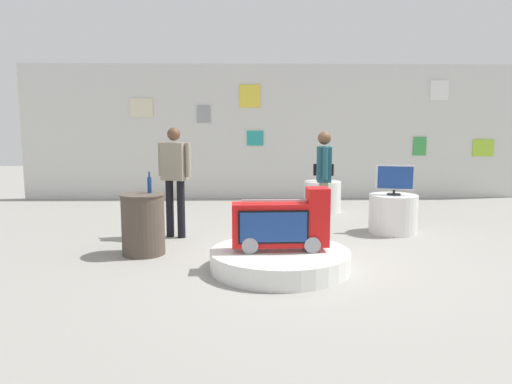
# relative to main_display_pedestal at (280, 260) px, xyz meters

# --- Properties ---
(ground_plane) EXTENTS (30.00, 30.00, 0.00)m
(ground_plane) POSITION_rel_main_display_pedestal_xyz_m (0.28, 0.51, -0.12)
(ground_plane) COLOR gray
(back_wall_display) EXTENTS (11.88, 0.13, 3.15)m
(back_wall_display) POSITION_rel_main_display_pedestal_xyz_m (0.29, 5.81, 1.46)
(back_wall_display) COLOR silver
(back_wall_display) RESTS_ON ground
(main_display_pedestal) EXTENTS (1.68, 1.68, 0.24)m
(main_display_pedestal) POSITION_rel_main_display_pedestal_xyz_m (0.00, 0.00, 0.00)
(main_display_pedestal) COLOR silver
(main_display_pedestal) RESTS_ON ground
(novelty_firetruck_tv) EXTENTS (1.15, 0.37, 0.75)m
(novelty_firetruck_tv) POSITION_rel_main_display_pedestal_xyz_m (0.02, -0.01, 0.43)
(novelty_firetruck_tv) COLOR gray
(novelty_firetruck_tv) RESTS_ON main_display_pedestal
(display_pedestal_left_rear) EXTENTS (0.73, 0.73, 0.62)m
(display_pedestal_left_rear) POSITION_rel_main_display_pedestal_xyz_m (1.14, 3.88, 0.19)
(display_pedestal_left_rear) COLOR silver
(display_pedestal_left_rear) RESTS_ON ground
(tv_on_left_rear) EXTENTS (0.43, 0.21, 0.36)m
(tv_on_left_rear) POSITION_rel_main_display_pedestal_xyz_m (1.14, 3.88, 0.70)
(tv_on_left_rear) COLOR black
(tv_on_left_rear) RESTS_ON display_pedestal_left_rear
(display_pedestal_center_rear) EXTENTS (0.77, 0.77, 0.62)m
(display_pedestal_center_rear) POSITION_rel_main_display_pedestal_xyz_m (1.97, 1.97, 0.19)
(display_pedestal_center_rear) COLOR silver
(display_pedestal_center_rear) RESTS_ON ground
(tv_on_center_rear) EXTENTS (0.58, 0.22, 0.48)m
(tv_on_center_rear) POSITION_rel_main_display_pedestal_xyz_m (1.97, 1.96, 0.76)
(tv_on_center_rear) COLOR black
(tv_on_center_rear) RESTS_ON display_pedestal_center_rear
(side_table_round) EXTENTS (0.59, 0.59, 0.82)m
(side_table_round) POSITION_rel_main_display_pedestal_xyz_m (-1.78, 0.73, 0.30)
(side_table_round) COLOR #4C4238
(side_table_round) RESTS_ON ground
(bottle_on_side_table) EXTENTS (0.06, 0.06, 0.29)m
(bottle_on_side_table) POSITION_rel_main_display_pedestal_xyz_m (-1.70, 0.82, 0.82)
(bottle_on_side_table) COLOR navy
(bottle_on_side_table) RESTS_ON side_table_round
(shopper_browsing_near_truck) EXTENTS (0.23, 0.56, 1.64)m
(shopper_browsing_near_truck) POSITION_rel_main_display_pedestal_xyz_m (0.78, 1.61, 0.84)
(shopper_browsing_near_truck) COLOR gray
(shopper_browsing_near_truck) RESTS_ON ground
(shopper_browsing_rear) EXTENTS (0.52, 0.33, 1.69)m
(shopper_browsing_rear) POSITION_rel_main_display_pedestal_xyz_m (-1.49, 1.73, 0.88)
(shopper_browsing_rear) COLOR black
(shopper_browsing_rear) RESTS_ON ground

